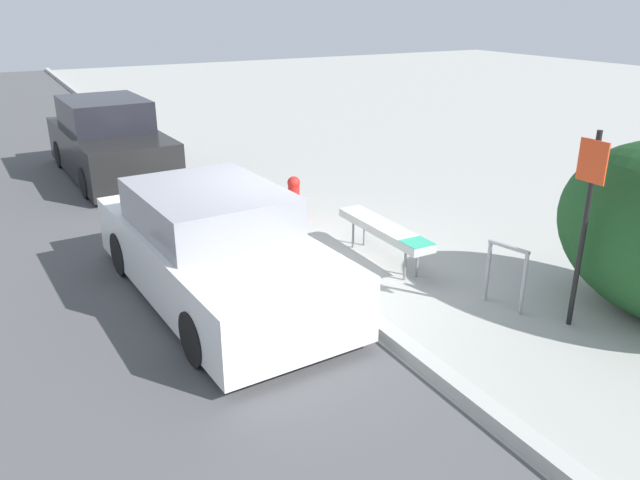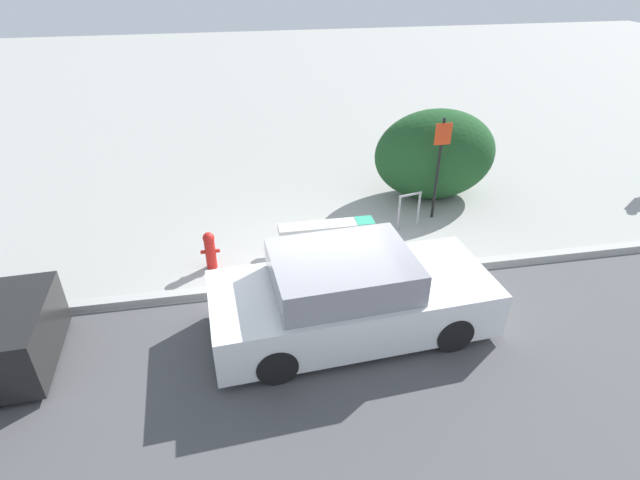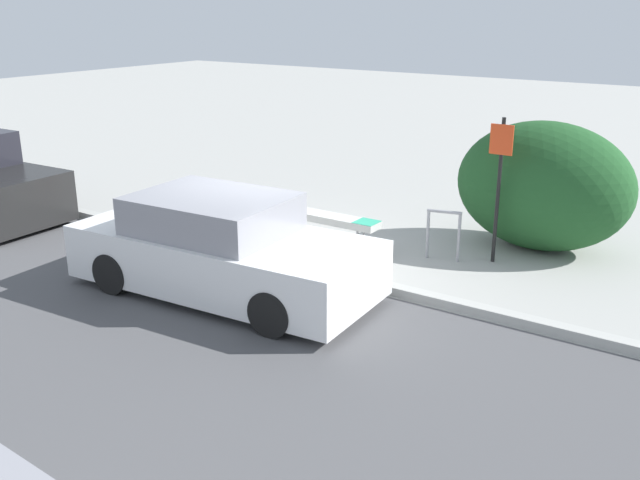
# 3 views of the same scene
# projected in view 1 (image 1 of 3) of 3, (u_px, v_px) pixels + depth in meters

# --- Properties ---
(ground_plane) EXTENTS (60.00, 60.00, 0.00)m
(ground_plane) POSITION_uv_depth(u_px,v_px,m) (304.00, 272.00, 8.75)
(ground_plane) COLOR #9E9E99
(curb) EXTENTS (60.00, 0.20, 0.13)m
(curb) POSITION_uv_depth(u_px,v_px,m) (304.00, 268.00, 8.72)
(curb) COLOR #A8A8A3
(curb) RESTS_ON ground_plane
(bench) EXTENTS (1.93, 0.37, 0.57)m
(bench) POSITION_uv_depth(u_px,v_px,m) (384.00, 230.00, 8.92)
(bench) COLOR gray
(bench) RESTS_ON ground_plane
(bike_rack) EXTENTS (0.55, 0.18, 0.83)m
(bike_rack) POSITION_uv_depth(u_px,v_px,m) (506.00, 270.00, 7.60)
(bike_rack) COLOR #99999E
(bike_rack) RESTS_ON ground_plane
(sign_post) EXTENTS (0.36, 0.08, 2.30)m
(sign_post) POSITION_uv_depth(u_px,v_px,m) (586.00, 213.00, 6.85)
(sign_post) COLOR black
(sign_post) RESTS_ON ground_plane
(fire_hydrant) EXTENTS (0.36, 0.22, 0.77)m
(fire_hydrant) POSITION_uv_depth(u_px,v_px,m) (294.00, 197.00, 10.71)
(fire_hydrant) COLOR red
(fire_hydrant) RESTS_ON ground_plane
(parked_car_near) EXTENTS (4.48, 2.08, 1.41)m
(parked_car_near) POSITION_uv_depth(u_px,v_px,m) (215.00, 248.00, 7.86)
(parked_car_near) COLOR black
(parked_car_near) RESTS_ON ground_plane
(parked_car_far) EXTENTS (4.47, 1.95, 1.63)m
(parked_car_far) POSITION_uv_depth(u_px,v_px,m) (109.00, 143.00, 13.28)
(parked_car_far) COLOR black
(parked_car_far) RESTS_ON ground_plane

